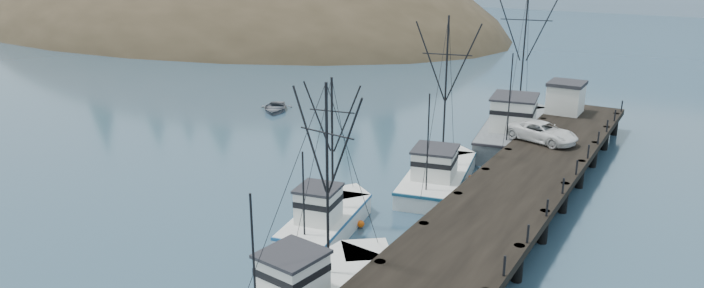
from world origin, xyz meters
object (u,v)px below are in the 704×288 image
(pickup_truck, at_px, (542,132))
(motorboat, at_px, (275,111))
(trawler_near, at_px, (315,288))
(trawler_far, at_px, (439,175))
(work_vessel, at_px, (515,129))
(trawler_mid, at_px, (328,219))
(pier, at_px, (524,180))
(pier_shed, at_px, (566,97))

(pickup_truck, height_order, motorboat, pickup_truck)
(trawler_near, height_order, motorboat, trawler_near)
(trawler_far, bearing_deg, motorboat, 154.24)
(trawler_far, bearing_deg, pickup_truck, 56.70)
(work_vessel, height_order, motorboat, work_vessel)
(trawler_far, distance_m, motorboat, 25.45)
(trawler_mid, xyz_separation_m, trawler_far, (2.72, 10.32, 0.00))
(trawler_mid, bearing_deg, work_vessel, 79.42)
(pier, bearing_deg, motorboat, 158.48)
(trawler_near, height_order, work_vessel, work_vessel)
(pier_shed, bearing_deg, trawler_near, -95.74)
(work_vessel, distance_m, pier_shed, 6.00)
(trawler_far, relative_size, pickup_truck, 2.27)
(motorboat, bearing_deg, trawler_near, -79.13)
(pier_shed, xyz_separation_m, motorboat, (-27.49, -6.57, -3.42))
(trawler_far, xyz_separation_m, work_vessel, (1.62, 12.89, 0.41))
(trawler_near, bearing_deg, work_vessel, 88.96)
(pier_shed, distance_m, motorboat, 28.47)
(pier, bearing_deg, trawler_near, -106.47)
(trawler_near, xyz_separation_m, motorboat, (-23.98, 28.38, -0.82))
(trawler_near, bearing_deg, pier, 73.53)
(work_vessel, bearing_deg, trawler_mid, -100.58)
(pickup_truck, bearing_deg, pier, -156.06)
(trawler_mid, relative_size, pier_shed, 2.97)
(pier, relative_size, trawler_mid, 4.63)
(work_vessel, relative_size, motorboat, 3.45)
(trawler_mid, bearing_deg, motorboat, 133.36)
(trawler_far, height_order, work_vessel, work_vessel)
(trawler_mid, relative_size, pickup_truck, 1.78)
(pier, bearing_deg, work_vessel, 108.59)
(trawler_far, relative_size, motorboat, 2.57)
(trawler_near, distance_m, pier_shed, 35.23)
(pier, bearing_deg, pier_shed, 94.76)
(trawler_near, distance_m, work_vessel, 30.23)
(pier, relative_size, motorboat, 9.29)
(trawler_mid, xyz_separation_m, pier_shed, (7.30, 27.95, 2.60))
(pier_shed, xyz_separation_m, pickup_truck, (0.53, -9.85, -0.68))
(trawler_near, distance_m, trawler_far, 17.36)
(trawler_far, xyz_separation_m, motorboat, (-22.91, 11.06, -0.82))
(pier_shed, bearing_deg, work_vessel, -122.07)
(pier, distance_m, trawler_near, 17.70)
(work_vessel, bearing_deg, pier_shed, 57.93)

